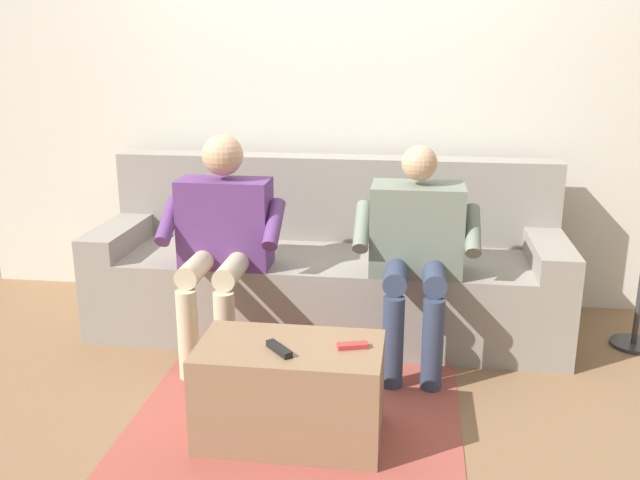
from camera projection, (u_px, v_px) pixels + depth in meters
ground_plane at (307, 387)px, 3.26m from camera, size 8.00×8.00×0.00m
back_wall at (339, 72)px, 4.06m from camera, size 4.59×0.06×2.75m
couch at (328, 270)px, 3.88m from camera, size 2.52×0.80×0.92m
coffee_table at (290, 392)px, 2.79m from camera, size 0.73×0.41×0.41m
person_left_seated at (416, 241)px, 3.38m from camera, size 0.60×0.57×1.08m
person_right_seated at (222, 233)px, 3.46m from camera, size 0.61×0.55×1.12m
remote_black at (279, 349)px, 2.67m from camera, size 0.12×0.14×0.02m
remote_red at (353, 346)px, 2.71m from camera, size 0.13×0.08×0.02m
floor_rug at (297, 416)px, 2.99m from camera, size 1.39×1.68×0.01m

